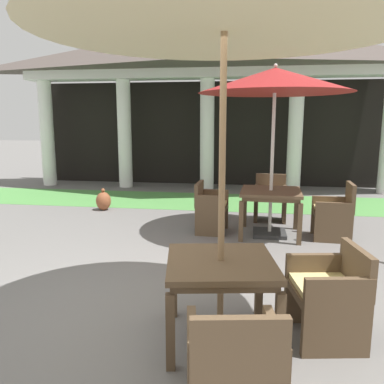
{
  "coord_description": "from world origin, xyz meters",
  "views": [
    {
      "loc": [
        1.19,
        -3.51,
        1.88
      ],
      "look_at": [
        0.35,
        2.03,
        0.85
      ],
      "focal_mm": 36.68,
      "sensor_mm": 36.0,
      "label": 1
    }
  ],
  "objects_px": {
    "patio_chair_mid_left_east": "(334,213)",
    "patio_chair_mid_left_north": "(270,198)",
    "terracotta_urn": "(103,201)",
    "patio_table_mid_left": "(271,196)",
    "patio_chair_mid_left_west": "(210,208)",
    "patio_table_near_foreground": "(221,271)",
    "patio_chair_near_foreground_east": "(329,294)",
    "patio_umbrella_mid_left": "(275,82)",
    "patio_umbrella_near_foreground": "(224,5)",
    "patio_chair_near_foreground_south": "(234,364)"
  },
  "relations": [
    {
      "from": "patio_table_near_foreground",
      "to": "patio_chair_mid_left_west",
      "type": "height_order",
      "value": "patio_chair_mid_left_west"
    },
    {
      "from": "patio_chair_near_foreground_south",
      "to": "patio_chair_mid_left_east",
      "type": "distance_m",
      "value": 4.36
    },
    {
      "from": "patio_chair_mid_left_north",
      "to": "patio_chair_near_foreground_south",
      "type": "bearing_deg",
      "value": 87.61
    },
    {
      "from": "patio_chair_mid_left_east",
      "to": "patio_chair_mid_left_north",
      "type": "bearing_deg",
      "value": 45.16
    },
    {
      "from": "patio_table_near_foreground",
      "to": "terracotta_urn",
      "type": "bearing_deg",
      "value": 121.67
    },
    {
      "from": "patio_table_near_foreground",
      "to": "patio_table_mid_left",
      "type": "relative_size",
      "value": 1.04
    },
    {
      "from": "patio_chair_near_foreground_east",
      "to": "terracotta_urn",
      "type": "relative_size",
      "value": 1.77
    },
    {
      "from": "patio_chair_mid_left_north",
      "to": "patio_table_near_foreground",
      "type": "bearing_deg",
      "value": 84.43
    },
    {
      "from": "patio_chair_near_foreground_south",
      "to": "terracotta_urn",
      "type": "height_order",
      "value": "patio_chair_near_foreground_south"
    },
    {
      "from": "patio_table_mid_left",
      "to": "patio_chair_mid_left_west",
      "type": "xyz_separation_m",
      "value": [
        -0.99,
        0.04,
        -0.24
      ]
    },
    {
      "from": "patio_umbrella_near_foreground",
      "to": "patio_chair_near_foreground_east",
      "type": "relative_size",
      "value": 3.65
    },
    {
      "from": "patio_chair_mid_left_west",
      "to": "patio_chair_mid_left_east",
      "type": "distance_m",
      "value": 2.0
    },
    {
      "from": "patio_chair_mid_left_east",
      "to": "terracotta_urn",
      "type": "relative_size",
      "value": 1.95
    },
    {
      "from": "patio_table_mid_left",
      "to": "patio_chair_mid_left_east",
      "type": "height_order",
      "value": "patio_chair_mid_left_east"
    },
    {
      "from": "patio_table_near_foreground",
      "to": "patio_chair_near_foreground_east",
      "type": "bearing_deg",
      "value": 9.69
    },
    {
      "from": "patio_chair_near_foreground_east",
      "to": "patio_umbrella_mid_left",
      "type": "distance_m",
      "value": 3.73
    },
    {
      "from": "patio_chair_near_foreground_east",
      "to": "patio_chair_mid_left_east",
      "type": "relative_size",
      "value": 0.91
    },
    {
      "from": "patio_chair_near_foreground_east",
      "to": "patio_table_near_foreground",
      "type": "bearing_deg",
      "value": 90.0
    },
    {
      "from": "patio_table_mid_left",
      "to": "patio_chair_near_foreground_east",
      "type": "bearing_deg",
      "value": -83.31
    },
    {
      "from": "patio_umbrella_mid_left",
      "to": "terracotta_urn",
      "type": "relative_size",
      "value": 5.87
    },
    {
      "from": "patio_table_near_foreground",
      "to": "patio_umbrella_mid_left",
      "type": "bearing_deg",
      "value": 80.19
    },
    {
      "from": "patio_chair_mid_left_east",
      "to": "patio_chair_mid_left_west",
      "type": "bearing_deg",
      "value": 90.0
    },
    {
      "from": "patio_chair_mid_left_north",
      "to": "patio_chair_mid_left_west",
      "type": "distance_m",
      "value": 1.41
    },
    {
      "from": "patio_chair_near_foreground_south",
      "to": "patio_chair_mid_left_east",
      "type": "relative_size",
      "value": 0.9
    },
    {
      "from": "terracotta_urn",
      "to": "patio_umbrella_near_foreground",
      "type": "bearing_deg",
      "value": -58.33
    },
    {
      "from": "patio_chair_mid_left_north",
      "to": "patio_chair_mid_left_east",
      "type": "bearing_deg",
      "value": 135.16
    },
    {
      "from": "patio_chair_mid_left_north",
      "to": "terracotta_urn",
      "type": "relative_size",
      "value": 1.85
    },
    {
      "from": "patio_table_mid_left",
      "to": "patio_chair_mid_left_east",
      "type": "relative_size",
      "value": 1.1
    },
    {
      "from": "patio_chair_near_foreground_east",
      "to": "patio_table_mid_left",
      "type": "distance_m",
      "value": 3.12
    },
    {
      "from": "patio_table_near_foreground",
      "to": "patio_chair_near_foreground_east",
      "type": "xyz_separation_m",
      "value": [
        0.92,
        0.16,
        -0.22
      ]
    },
    {
      "from": "patio_chair_mid_left_west",
      "to": "patio_umbrella_near_foreground",
      "type": "bearing_deg",
      "value": 10.03
    },
    {
      "from": "patio_chair_near_foreground_south",
      "to": "patio_umbrella_mid_left",
      "type": "height_order",
      "value": "patio_umbrella_mid_left"
    },
    {
      "from": "patio_chair_near_foreground_east",
      "to": "patio_chair_mid_left_east",
      "type": "distance_m",
      "value": 3.11
    },
    {
      "from": "patio_umbrella_near_foreground",
      "to": "patio_chair_mid_left_west",
      "type": "bearing_deg",
      "value": 97.47
    },
    {
      "from": "patio_umbrella_near_foreground",
      "to": "patio_table_mid_left",
      "type": "xyz_separation_m",
      "value": [
        0.56,
        3.25,
        -2.07
      ]
    },
    {
      "from": "patio_chair_near_foreground_south",
      "to": "patio_chair_near_foreground_east",
      "type": "xyz_separation_m",
      "value": [
        0.77,
        1.08,
        0.02
      ]
    },
    {
      "from": "patio_chair_mid_left_north",
      "to": "terracotta_urn",
      "type": "xyz_separation_m",
      "value": [
        -3.43,
        0.34,
        -0.22
      ]
    },
    {
      "from": "patio_chair_mid_left_west",
      "to": "patio_table_near_foreground",
      "type": "bearing_deg",
      "value": 10.03
    },
    {
      "from": "patio_chair_near_foreground_east",
      "to": "patio_chair_mid_left_north",
      "type": "xyz_separation_m",
      "value": [
        -0.32,
        4.08,
        0.01
      ]
    },
    {
      "from": "patio_umbrella_mid_left",
      "to": "patio_chair_near_foreground_south",
      "type": "bearing_deg",
      "value": -95.53
    },
    {
      "from": "patio_chair_near_foreground_east",
      "to": "patio_chair_mid_left_east",
      "type": "bearing_deg",
      "value": -21.51
    },
    {
      "from": "terracotta_urn",
      "to": "patio_table_mid_left",
      "type": "bearing_deg",
      "value": -21.5
    },
    {
      "from": "patio_table_near_foreground",
      "to": "patio_chair_near_foreground_east",
      "type": "height_order",
      "value": "patio_chair_near_foreground_east"
    },
    {
      "from": "patio_table_mid_left",
      "to": "patio_chair_mid_left_west",
      "type": "height_order",
      "value": "patio_chair_mid_left_west"
    },
    {
      "from": "patio_umbrella_mid_left",
      "to": "terracotta_urn",
      "type": "xyz_separation_m",
      "value": [
        -3.39,
        1.34,
        -2.26
      ]
    },
    {
      "from": "patio_chair_near_foreground_south",
      "to": "patio_chair_mid_left_north",
      "type": "bearing_deg",
      "value": 75.35
    },
    {
      "from": "patio_table_near_foreground",
      "to": "patio_umbrella_mid_left",
      "type": "distance_m",
      "value": 3.77
    },
    {
      "from": "patio_umbrella_near_foreground",
      "to": "patio_table_mid_left",
      "type": "height_order",
      "value": "patio_umbrella_near_foreground"
    },
    {
      "from": "patio_chair_mid_left_north",
      "to": "patio_chair_mid_left_east",
      "type": "distance_m",
      "value": 1.41
    },
    {
      "from": "patio_table_mid_left",
      "to": "patio_chair_mid_left_west",
      "type": "relative_size",
      "value": 1.17
    }
  ]
}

